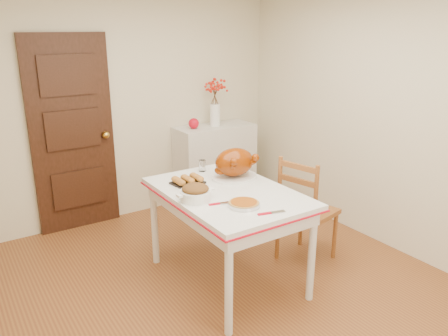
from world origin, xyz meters
TOP-DOWN VIEW (x-y plane):
  - floor at (0.00, 0.00)m, footprint 3.50×4.00m
  - wall_back at (0.00, 2.00)m, footprint 3.50×0.00m
  - wall_right at (1.75, 0.00)m, footprint 0.00×4.00m
  - door_back at (-0.70, 1.97)m, footprint 0.85×0.06m
  - sideboard at (0.93, 1.78)m, footprint 0.97×0.43m
  - kitchen_table at (0.04, 0.16)m, footprint 0.95×1.38m
  - chair_oak at (0.87, 0.07)m, footprint 0.53×0.53m
  - berry_vase at (0.94, 1.78)m, footprint 0.28×0.28m
  - apple at (0.64, 1.78)m, footprint 0.12×0.12m
  - turkey_platter at (0.27, 0.39)m, footprint 0.48×0.42m
  - pumpkin_pie at (-0.04, -0.18)m, footprint 0.29×0.29m
  - stuffing_dish at (-0.28, 0.13)m, footprint 0.35×0.29m
  - rolls_tray at (-0.15, 0.49)m, footprint 0.28×0.23m
  - pie_server at (0.05, -0.40)m, footprint 0.22×0.11m
  - carving_knife at (-0.14, -0.05)m, footprint 0.25×0.11m
  - drinking_glass at (0.13, 0.72)m, footprint 0.07×0.07m
  - shaker_pair at (0.33, 0.65)m, footprint 0.09×0.04m

SIDE VIEW (x-z plane):
  - floor at x=0.00m, z-range 0.00..0.00m
  - kitchen_table at x=0.04m, z-range 0.00..0.83m
  - sideboard at x=0.93m, z-range 0.00..0.97m
  - chair_oak at x=0.87m, z-range 0.00..1.01m
  - pie_server at x=0.05m, z-range 0.83..0.84m
  - carving_knife at x=-0.14m, z-range 0.83..0.84m
  - pumpkin_pie at x=-0.04m, z-range 0.83..0.88m
  - rolls_tray at x=-0.15m, z-range 0.83..0.90m
  - shaker_pair at x=0.33m, z-range 0.83..0.91m
  - drinking_glass at x=0.13m, z-range 0.83..0.93m
  - stuffing_dish at x=-0.28m, z-range 0.83..0.95m
  - turkey_platter at x=0.27m, z-range 0.83..1.10m
  - door_back at x=-0.70m, z-range 0.00..2.06m
  - apple at x=0.64m, z-range 0.97..1.09m
  - berry_vase at x=0.94m, z-range 0.97..1.52m
  - wall_back at x=0.00m, z-range 0.00..2.50m
  - wall_right at x=1.75m, z-range 0.00..2.50m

